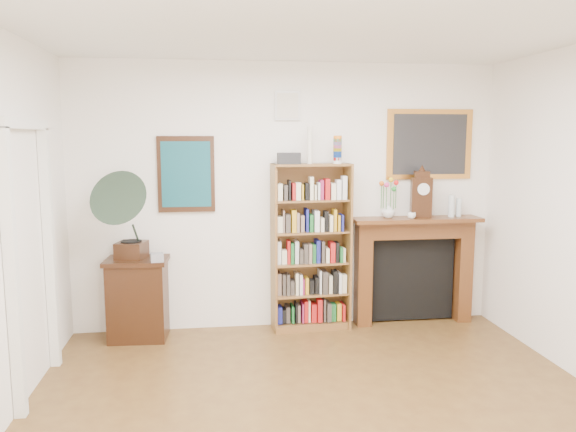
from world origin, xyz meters
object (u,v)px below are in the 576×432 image
(bookshelf, at_px, (311,238))
(flower_vase, at_px, (388,211))
(fireplace, at_px, (413,260))
(bottle_left, at_px, (451,206))
(mantel_clock, at_px, (421,195))
(gramophone, at_px, (128,210))
(side_cabinet, at_px, (138,299))
(cd_stack, at_px, (157,257))
(bottle_right, at_px, (459,207))
(teacup, at_px, (412,215))

(bookshelf, xyz_separation_m, flower_vase, (0.84, 0.03, 0.27))
(bookshelf, bearing_deg, fireplace, -1.09)
(bottle_left, bearing_deg, mantel_clock, -177.54)
(gramophone, bearing_deg, side_cabinet, 82.32)
(flower_vase, bearing_deg, side_cabinet, -177.59)
(side_cabinet, height_order, fireplace, fireplace)
(gramophone, relative_size, flower_vase, 5.73)
(mantel_clock, bearing_deg, cd_stack, -164.85)
(cd_stack, bearing_deg, fireplace, 6.27)
(gramophone, distance_m, bottle_right, 3.47)
(teacup, height_order, bottle_right, bottle_right)
(fireplace, height_order, mantel_clock, mantel_clock)
(side_cabinet, height_order, flower_vase, flower_vase)
(gramophone, bearing_deg, teacup, 16.46)
(cd_stack, height_order, bottle_right, bottle_right)
(bottle_right, bearing_deg, teacup, -170.56)
(mantel_clock, bearing_deg, gramophone, -165.96)
(flower_vase, bearing_deg, bottle_left, -2.10)
(bookshelf, relative_size, mantel_clock, 4.07)
(cd_stack, distance_m, bottle_right, 3.23)
(bottle_right, bearing_deg, mantel_clock, -175.26)
(cd_stack, height_order, flower_vase, flower_vase)
(gramophone, distance_m, flower_vase, 2.68)
(flower_vase, relative_size, bottle_right, 0.78)
(cd_stack, xyz_separation_m, bottle_right, (3.20, 0.27, 0.41))
(teacup, bearing_deg, fireplace, 57.18)
(cd_stack, bearing_deg, side_cabinet, 143.50)
(bookshelf, relative_size, teacup, 22.94)
(fireplace, relative_size, bottle_left, 5.79)
(fireplace, height_order, bottle_left, bottle_left)
(bottle_left, height_order, bottle_right, bottle_left)
(side_cabinet, bearing_deg, bookshelf, 5.61)
(gramophone, distance_m, teacup, 2.90)
(mantel_clock, height_order, teacup, mantel_clock)
(bookshelf, height_order, fireplace, bookshelf)
(bookshelf, relative_size, flower_vase, 13.05)
(flower_vase, bearing_deg, mantel_clock, -6.67)
(mantel_clock, xyz_separation_m, bottle_left, (0.35, 0.02, -0.12))
(cd_stack, bearing_deg, mantel_clock, 4.76)
(gramophone, bearing_deg, bottle_left, 17.31)
(mantel_clock, distance_m, flower_vase, 0.39)
(teacup, bearing_deg, cd_stack, -176.26)
(bookshelf, distance_m, fireplace, 1.19)
(mantel_clock, distance_m, bottle_right, 0.47)
(bookshelf, height_order, cd_stack, bookshelf)
(flower_vase, xyz_separation_m, bottle_left, (0.70, -0.03, 0.04))
(bottle_left, bearing_deg, bottle_right, 13.10)
(bookshelf, height_order, flower_vase, bookshelf)
(teacup, xyz_separation_m, bottle_left, (0.47, 0.07, 0.09))
(cd_stack, bearing_deg, bottle_right, 4.76)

